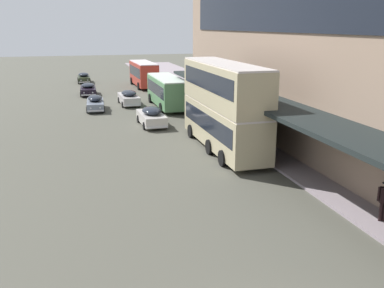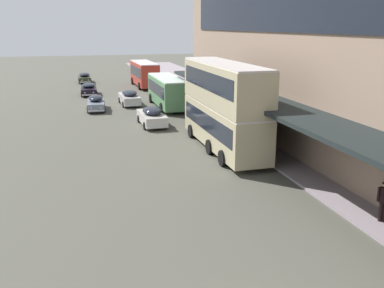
# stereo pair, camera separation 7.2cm
# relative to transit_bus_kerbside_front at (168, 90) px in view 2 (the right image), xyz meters

# --- Properties ---
(transit_bus_kerbside_front) EXTENTS (2.81, 9.43, 3.15)m
(transit_bus_kerbside_front) POSITION_rel_transit_bus_kerbside_front_xyz_m (0.00, 0.00, 0.00)
(transit_bus_kerbside_front) COLOR #568C59
(transit_bus_kerbside_front) RESTS_ON ground
(transit_bus_kerbside_rear) EXTENTS (2.80, 11.17, 5.97)m
(transit_bus_kerbside_rear) POSITION_rel_transit_bus_kerbside_front_xyz_m (0.32, -16.65, 1.41)
(transit_bus_kerbside_rear) COLOR tan
(transit_bus_kerbside_rear) RESTS_ON ground
(transit_bus_kerbside_far) EXTENTS (2.93, 9.15, 3.43)m
(transit_bus_kerbside_far) POSITION_rel_transit_bus_kerbside_front_xyz_m (0.10, 16.01, 0.15)
(transit_bus_kerbside_far) COLOR #A82F24
(transit_bus_kerbside_far) RESTS_ON ground
(sedan_trailing_near) EXTENTS (2.03, 5.03, 1.61)m
(sedan_trailing_near) POSITION_rel_transit_bus_kerbside_front_xyz_m (-3.74, 2.41, -1.02)
(sedan_trailing_near) COLOR beige
(sedan_trailing_near) RESTS_ON ground
(sedan_far_back) EXTENTS (2.06, 4.90, 1.63)m
(sedan_far_back) POSITION_rel_transit_bus_kerbside_front_xyz_m (-3.12, -8.03, -1.01)
(sedan_far_back) COLOR beige
(sedan_far_back) RESTS_ON ground
(sedan_second_near) EXTENTS (1.94, 4.70, 1.49)m
(sedan_second_near) POSITION_rel_transit_bus_kerbside_front_xyz_m (-7.41, 0.34, -1.07)
(sedan_second_near) COLOR slate
(sedan_second_near) RESTS_ON ground
(sedan_lead_mid) EXTENTS (2.03, 4.79, 1.44)m
(sedan_lead_mid) POSITION_rel_transit_bus_kerbside_front_xyz_m (-7.73, 10.56, -1.09)
(sedan_lead_mid) COLOR black
(sedan_lead_mid) RESTS_ON ground
(sedan_oncoming_rear) EXTENTS (1.85, 4.77, 1.48)m
(sedan_oncoming_rear) POSITION_rel_transit_bus_kerbside_front_xyz_m (-7.89, 22.92, -1.08)
(sedan_oncoming_rear) COLOR #29311E
(sedan_oncoming_rear) RESTS_ON ground
(pedestrian_at_kerb) EXTENTS (0.58, 0.38, 1.86)m
(pedestrian_at_kerb) POSITION_rel_transit_bus_kerbside_front_xyz_m (3.15, -29.46, -0.63)
(pedestrian_at_kerb) COLOR black
(pedestrian_at_kerb) RESTS_ON sidewalk_kerb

